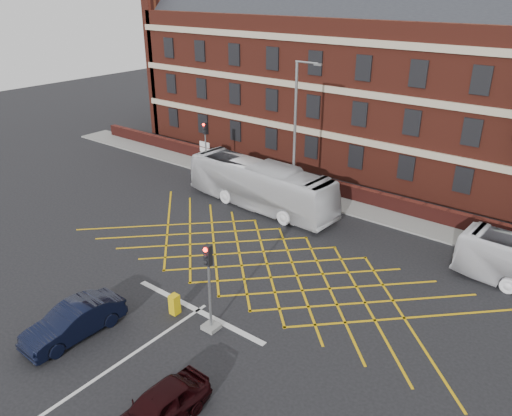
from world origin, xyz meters
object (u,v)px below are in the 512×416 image
Objects in this scene: car_navy at (74,321)px; car_maroon at (158,408)px; traffic_light_far at (206,153)px; street_lamp at (295,160)px; traffic_light_near at (210,296)px; bus_left at (261,185)px; utility_cabinet at (175,304)px; direction_signs at (205,150)px.

car_navy reaches higher than car_maroon.
street_lamp is at bearing -8.19° from traffic_light_far.
car_navy is 1.07× the size of traffic_light_near.
bus_left reaches higher than car_maroon.
traffic_light_near is at bearing 5.32° from utility_cabinet.
street_lamp is at bearing 112.27° from car_maroon.
car_maroon is at bearing -50.09° from direction_signs.
utility_cabinet is at bearing 60.46° from car_navy.
car_maroon is at bearing -48.32° from utility_cabinet.
car_maroon is at bearing -69.83° from street_lamp.
street_lamp is (-4.58, 13.35, 1.74)m from traffic_light_near.
direction_signs is 2.20× the size of utility_cabinet.
traffic_light_near is at bearing -148.19° from bus_left.
utility_cabinet is (-2.13, -0.20, -1.26)m from traffic_light_near.
bus_left is 13.14m from utility_cabinet.
traffic_light_far is (-16.24, 19.74, 1.07)m from car_maroon.
utility_cabinet is (11.94, -14.91, -1.26)m from traffic_light_far.
bus_left is at bearing -148.00° from street_lamp.
utility_cabinet is at bearing -174.68° from traffic_light_near.
bus_left is 2.69× the size of traffic_light_near.
traffic_light_near is 1.94× the size of direction_signs.
utility_cabinet is (2.45, -13.54, -3.00)m from street_lamp.
traffic_light_near reaches higher than car_maroon.
car_maroon is 0.95× the size of traffic_light_far.
traffic_light_far is 19.14m from utility_cabinet.
bus_left is 2.83× the size of car_maroon.
traffic_light_far is at bearing 171.81° from street_lamp.
bus_left is 13.78m from traffic_light_near.
traffic_light_near is at bearing 43.61° from car_navy.
direction_signs reaches higher than utility_cabinet.
bus_left is at bearing 118.94° from car_maroon.
car_maroon reaches higher than utility_cabinet.
car_navy is at bearing -61.19° from direction_signs.
direction_signs is (-10.86, 2.68, -2.13)m from street_lamp.
traffic_light_near is 20.36m from traffic_light_far.
car_navy is at bearing -62.74° from traffic_light_far.
car_navy is (2.11, -16.17, -0.85)m from bus_left.
street_lamp is 9.93× the size of utility_cabinet.
utility_cabinet is (13.31, -16.22, -0.88)m from direction_signs.
car_navy is 6.65m from car_maroon.
traffic_light_near reaches higher than car_navy.
car_maroon is (8.68, -17.17, -0.91)m from bus_left.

